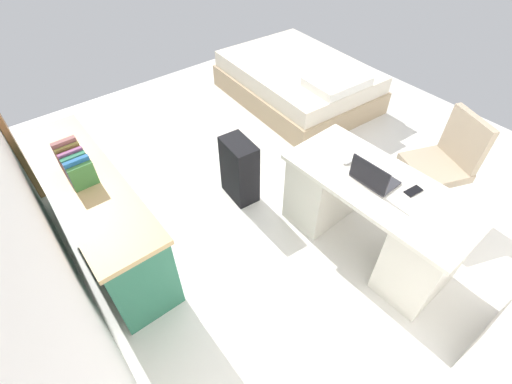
{
  "coord_description": "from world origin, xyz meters",
  "views": [
    {
      "loc": [
        -2.05,
        1.94,
        2.56
      ],
      "look_at": [
        -0.5,
        0.71,
        0.6
      ],
      "focal_mm": 25.74,
      "sensor_mm": 36.0,
      "label": 1
    }
  ],
  "objects": [
    {
      "name": "credenza",
      "position": [
        0.27,
        1.71,
        0.38
      ],
      "size": [
        1.8,
        0.48,
        0.75
      ],
      "color": "#28664C",
      "rests_on": "ground_plane"
    },
    {
      "name": "computer_mouse",
      "position": [
        -0.78,
        0.03,
        0.74
      ],
      "size": [
        0.06,
        0.1,
        0.03
      ],
      "primitive_type": "ellipsoid",
      "rotation": [
        0.0,
        0.0,
        0.04
      ],
      "color": "white",
      "rests_on": "desk"
    },
    {
      "name": "office_chair",
      "position": [
        -1.14,
        -0.84,
        0.42
      ],
      "size": [
        0.6,
        0.6,
        0.94
      ],
      "color": "black",
      "rests_on": "ground_plane"
    },
    {
      "name": "bed",
      "position": [
        1.03,
        -1.19,
        0.24
      ],
      "size": [
        1.97,
        1.5,
        0.58
      ],
      "color": "tan",
      "rests_on": "ground_plane"
    },
    {
      "name": "suitcase_black",
      "position": [
        0.05,
        0.47,
        0.31
      ],
      "size": [
        0.38,
        0.25,
        0.63
      ],
      "primitive_type": "cube",
      "rotation": [
        0.0,
        0.0,
        -0.08
      ],
      "color": "black",
      "rests_on": "ground_plane"
    },
    {
      "name": "book_row",
      "position": [
        0.33,
        1.71,
        0.86
      ],
      "size": [
        0.35,
        0.17,
        0.24
      ],
      "color": "#3A7236",
      "rests_on": "credenza"
    },
    {
      "name": "cell_phone_near_laptop",
      "position": [
        -1.29,
        -0.1,
        0.73
      ],
      "size": [
        0.08,
        0.14,
        0.01
      ],
      "primitive_type": "cube",
      "rotation": [
        0.0,
        0.0,
        -0.11
      ],
      "color": "black",
      "rests_on": "desk"
    },
    {
      "name": "figurine_small",
      "position": [
        0.64,
        1.71,
        0.81
      ],
      "size": [
        0.08,
        0.08,
        0.11
      ],
      "primitive_type": "cone",
      "color": "red",
      "rests_on": "credenza"
    },
    {
      "name": "laptop",
      "position": [
        -1.04,
        0.06,
        0.77
      ],
      "size": [
        0.32,
        0.23,
        0.21
      ],
      "color": "#333338",
      "rests_on": "desk"
    },
    {
      "name": "ground_plane",
      "position": [
        0.0,
        0.0,
        0.0
      ],
      "size": [
        5.4,
        5.4,
        0.0
      ],
      "primitive_type": "plane",
      "color": "silver"
    },
    {
      "name": "desk",
      "position": [
        -1.1,
        0.02,
        0.38
      ],
      "size": [
        1.46,
        0.71,
        0.72
      ],
      "color": "silver",
      "rests_on": "ground_plane"
    }
  ]
}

